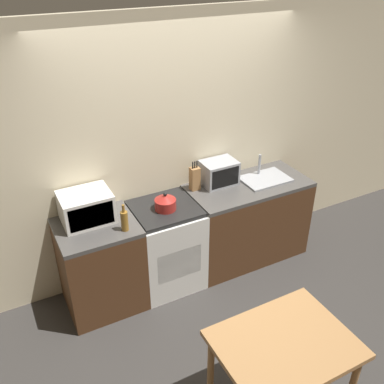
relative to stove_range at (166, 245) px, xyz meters
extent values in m
plane|color=#33302D|center=(0.29, -0.64, -0.45)|extent=(16.00, 16.00, 0.00)
cube|color=beige|center=(0.29, 0.34, 0.85)|extent=(10.00, 0.06, 2.60)
cube|color=#4C2D19|center=(-0.67, 0.00, -0.02)|extent=(0.71, 0.62, 0.86)
cube|color=#474442|center=(-0.67, 0.00, 0.43)|extent=(0.71, 0.62, 0.04)
cube|color=#4C2D19|center=(0.96, 0.00, -0.02)|extent=(1.28, 0.62, 0.86)
cube|color=#474442|center=(0.96, 0.00, 0.43)|extent=(1.28, 0.62, 0.04)
cube|color=silver|center=(0.00, 0.00, -0.02)|extent=(0.63, 0.62, 0.86)
cube|color=black|center=(0.00, 0.00, 0.43)|extent=(0.60, 0.57, 0.04)
cube|color=black|center=(0.00, -0.30, -0.02)|extent=(0.45, 0.02, 0.32)
cylinder|color=maroon|center=(-0.01, -0.03, 0.50)|extent=(0.20, 0.20, 0.10)
cone|color=maroon|center=(-0.01, -0.03, 0.58)|extent=(0.19, 0.19, 0.05)
sphere|color=black|center=(-0.01, -0.03, 0.61)|extent=(0.04, 0.04, 0.04)
cube|color=silver|center=(-0.70, 0.12, 0.59)|extent=(0.44, 0.35, 0.28)
cube|color=black|center=(-0.70, -0.05, 0.59)|extent=(0.39, 0.01, 0.22)
cylinder|color=olive|center=(-0.46, -0.18, 0.54)|extent=(0.06, 0.06, 0.18)
cylinder|color=olive|center=(-0.46, -0.18, 0.67)|extent=(0.02, 0.02, 0.07)
cube|color=#9E7042|center=(0.41, 0.17, 0.57)|extent=(0.09, 0.08, 0.24)
cylinder|color=black|center=(0.39, 0.17, 0.73)|extent=(0.01, 0.01, 0.07)
cylinder|color=black|center=(0.41, 0.17, 0.73)|extent=(0.01, 0.01, 0.07)
cylinder|color=black|center=(0.43, 0.17, 0.73)|extent=(0.01, 0.01, 0.07)
cube|color=#999BA0|center=(0.68, 0.16, 0.58)|extent=(0.35, 0.26, 0.25)
cube|color=black|center=(0.68, 0.04, 0.58)|extent=(0.31, 0.01, 0.20)
cube|color=#999BA0|center=(1.16, 0.00, 0.46)|extent=(0.50, 0.34, 0.02)
cylinder|color=#999BA0|center=(1.16, 0.12, 0.58)|extent=(0.03, 0.03, 0.22)
cube|color=#9E7042|center=(0.11, -1.69, 0.28)|extent=(0.91, 0.71, 0.04)
cylinder|color=#9E7042|center=(-0.29, -1.40, -0.10)|extent=(0.05, 0.05, 0.70)
cylinder|color=#9E7042|center=(0.51, -1.40, -0.10)|extent=(0.05, 0.05, 0.70)
camera|label=1|loc=(-1.35, -3.14, 2.60)|focal=40.00mm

